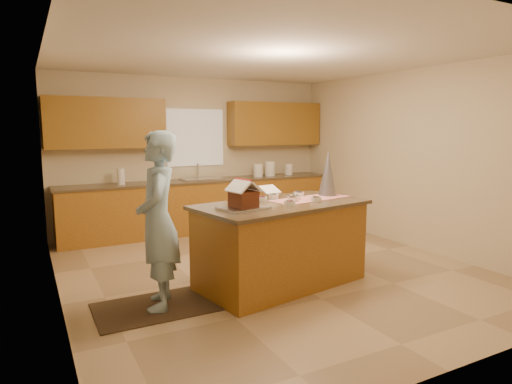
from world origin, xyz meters
TOP-DOWN VIEW (x-y plane):
  - floor at (0.00, 0.00)m, footprint 5.50×5.50m
  - ceiling at (0.00, 0.00)m, footprint 5.50×5.50m
  - wall_back at (0.00, 2.75)m, footprint 5.50×5.50m
  - wall_front at (0.00, -2.75)m, footprint 5.50×5.50m
  - wall_left at (-2.50, 0.00)m, footprint 5.50×5.50m
  - wall_right at (2.50, 0.00)m, footprint 5.50×5.50m
  - stone_accent at (-2.48, -0.80)m, footprint 0.00×2.50m
  - window_curtain at (0.00, 2.72)m, footprint 1.05×0.03m
  - back_counter_base at (0.00, 2.45)m, footprint 4.80×0.60m
  - back_counter_top at (0.00, 2.45)m, footprint 4.85×0.63m
  - upper_cabinet_left at (-1.55, 2.57)m, footprint 1.85×0.35m
  - upper_cabinet_right at (1.55, 2.57)m, footprint 1.85×0.35m
  - sink at (0.00, 2.45)m, footprint 0.70×0.45m
  - faucet at (0.00, 2.63)m, footprint 0.03×0.03m
  - island_base at (-0.15, -0.53)m, footprint 2.04×1.27m
  - island_top at (-0.15, -0.53)m, footprint 2.14×1.37m
  - table_runner at (0.32, -0.44)m, footprint 1.11×0.56m
  - baking_tray at (-0.71, -0.68)m, footprint 0.54×0.44m
  - cookbook at (-0.07, -0.10)m, footprint 0.26×0.22m
  - tinsel_tree at (0.65, -0.33)m, footprint 0.27×0.27m
  - rug at (-1.64, -0.53)m, footprint 1.21×0.79m
  - boy at (-1.59, -0.53)m, footprint 0.61×0.75m
  - canister_a at (1.13, 2.45)m, footprint 0.17×0.17m
  - canister_b at (1.38, 2.45)m, footprint 0.19×0.19m
  - canister_c at (1.80, 2.45)m, footprint 0.15×0.15m
  - paper_towel at (-1.38, 2.45)m, footprint 0.12×0.12m
  - gingerbread_house at (-0.71, -0.68)m, footprint 0.34×0.34m
  - candy_bowls at (-0.05, -0.43)m, footprint 0.85×0.65m

SIDE VIEW (x-z plane):
  - floor at x=0.00m, z-range 0.00..0.00m
  - rug at x=-1.64m, z-range 0.00..0.01m
  - back_counter_base at x=0.00m, z-range 0.00..0.88m
  - island_base at x=-0.15m, z-range 0.00..0.93m
  - sink at x=0.00m, z-range 0.83..0.95m
  - back_counter_top at x=0.00m, z-range 0.88..0.92m
  - boy at x=-1.59m, z-range 0.01..1.80m
  - island_top at x=-0.15m, z-range 0.93..0.97m
  - table_runner at x=0.32m, z-range 0.97..0.98m
  - baking_tray at x=-0.71m, z-range 0.97..1.00m
  - candy_bowls at x=-0.05m, z-range 0.97..1.03m
  - canister_c at x=1.80m, z-range 0.92..1.13m
  - canister_a at x=1.13m, z-range 0.92..1.16m
  - paper_towel at x=-1.38m, z-range 0.92..1.18m
  - canister_b at x=1.38m, z-range 0.92..1.20m
  - faucet at x=0.00m, z-range 0.92..1.20m
  - cookbook at x=-0.07m, z-range 1.02..1.12m
  - gingerbread_house at x=-0.71m, z-range 0.96..1.26m
  - stone_accent at x=-2.48m, z-range 0.00..2.50m
  - tinsel_tree at x=0.65m, z-range 0.97..1.55m
  - wall_back at x=0.00m, z-range 1.35..1.35m
  - wall_front at x=0.00m, z-range 1.35..1.35m
  - wall_left at x=-2.50m, z-range 1.35..1.35m
  - wall_right at x=2.50m, z-range 1.35..1.35m
  - window_curtain at x=0.00m, z-range 1.15..2.15m
  - upper_cabinet_left at x=-1.55m, z-range 1.50..2.30m
  - upper_cabinet_right at x=1.55m, z-range 1.50..2.30m
  - ceiling at x=0.00m, z-range 2.70..2.70m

